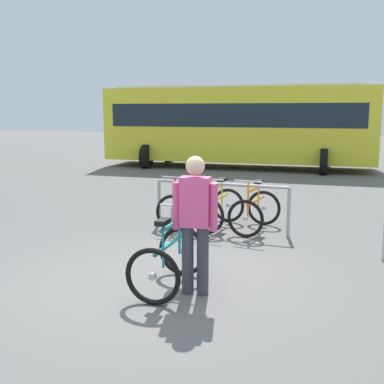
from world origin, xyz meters
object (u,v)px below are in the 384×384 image
Objects in this scene: racked_bike_orange at (255,211)px; person_with_featured_bike at (195,219)px; racked_bike_yellow at (218,208)px; bus_distant at (238,122)px; racked_bike_red at (183,206)px; featured_bicycle at (172,248)px.

person_with_featured_bike is (-0.10, -3.19, 0.54)m from racked_bike_orange.
racked_bike_yellow is at bearing 100.54° from person_with_featured_bike.
racked_bike_yellow is 0.70m from racked_bike_orange.
person_with_featured_bike is at bearing -79.46° from racked_bike_yellow.
bus_distant reaches higher than racked_bike_orange.
racked_bike_red is at bearing -83.19° from bus_distant.
racked_bike_red is at bearing 107.09° from featured_bicycle.
bus_distant is at bearing 99.40° from featured_bicycle.
bus_distant is at bearing 104.87° from racked_bike_orange.
racked_bike_red is 0.93× the size of featured_bicycle.
bus_distant reaches higher than featured_bicycle.
racked_bike_orange is at bearing 88.21° from person_with_featured_bike.
featured_bicycle is 0.74× the size of person_with_featured_bike.
racked_bike_orange is 0.97× the size of featured_bicycle.
person_with_featured_bike reaches higher than racked_bike_orange.
bus_distant is at bearing 96.81° from racked_bike_red.
bus_distant reaches higher than racked_bike_yellow.
person_with_featured_bike is at bearing -79.18° from bus_distant.
featured_bicycle is at bearing 153.75° from person_with_featured_bike.
racked_bike_yellow is 3.32m from person_with_featured_bike.
featured_bicycle is (0.95, -3.08, 0.12)m from racked_bike_red.
racked_bike_red is 3.23m from featured_bicycle.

